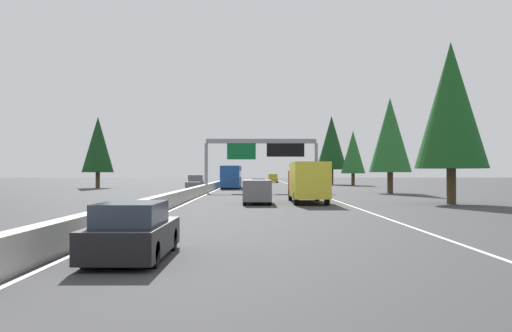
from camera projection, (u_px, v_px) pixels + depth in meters
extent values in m
plane|color=#38383A|center=(213.00, 191.00, 65.82)|extent=(320.00, 320.00, 0.00)
cube|color=#ADAAA3|center=(221.00, 183.00, 85.83)|extent=(180.00, 0.56, 0.90)
cube|color=silver|center=(300.00, 188.00, 75.84)|extent=(160.00, 0.16, 0.01)
cube|color=silver|center=(220.00, 188.00, 75.82)|extent=(160.00, 0.16, 0.01)
cylinder|color=gray|center=(206.00, 168.00, 60.33)|extent=(0.36, 0.36, 5.47)
cylinder|color=gray|center=(316.00, 168.00, 60.35)|extent=(0.36, 0.36, 5.47)
cube|color=gray|center=(261.00, 141.00, 60.38)|extent=(0.50, 12.32, 0.50)
cube|color=#0C602D|center=(241.00, 151.00, 60.21)|extent=(0.12, 3.20, 1.90)
cube|color=black|center=(286.00, 150.00, 60.22)|extent=(0.16, 4.20, 1.50)
cube|color=black|center=(133.00, 238.00, 14.02)|extent=(4.40, 1.80, 0.76)
cube|color=#2D3847|center=(131.00, 213.00, 13.80)|extent=(2.46, 1.51, 0.56)
cylinder|color=black|center=(117.00, 239.00, 15.42)|extent=(0.64, 0.22, 0.64)
cylinder|color=black|center=(172.00, 239.00, 15.42)|extent=(0.64, 0.22, 0.64)
cylinder|color=black|center=(86.00, 254.00, 12.60)|extent=(0.64, 0.22, 0.64)
cylinder|color=black|center=(153.00, 254.00, 12.61)|extent=(0.64, 0.22, 0.64)
cube|color=slate|center=(257.00, 190.00, 38.24)|extent=(5.00, 1.95, 1.44)
cube|color=#2D3847|center=(257.00, 187.00, 35.95)|extent=(0.08, 1.48, 0.56)
cylinder|color=black|center=(245.00, 198.00, 39.93)|extent=(0.70, 0.24, 0.70)
cylinder|color=black|center=(269.00, 198.00, 39.94)|extent=(0.70, 0.24, 0.70)
cylinder|color=black|center=(245.00, 200.00, 36.53)|extent=(0.70, 0.24, 0.70)
cylinder|color=black|center=(270.00, 200.00, 36.54)|extent=(0.70, 0.24, 0.70)
cube|color=#2D6B38|center=(258.00, 186.00, 65.92)|extent=(4.40, 1.80, 0.76)
cube|color=#2D3847|center=(258.00, 181.00, 65.71)|extent=(2.46, 1.51, 0.56)
cylinder|color=black|center=(252.00, 188.00, 67.33)|extent=(0.64, 0.22, 0.64)
cylinder|color=black|center=(265.00, 188.00, 67.33)|extent=(0.64, 0.22, 0.64)
cylinder|color=black|center=(252.00, 188.00, 64.51)|extent=(0.64, 0.22, 0.64)
cylinder|color=black|center=(265.00, 188.00, 64.52)|extent=(0.64, 0.22, 0.64)
cube|color=#AD931E|center=(273.00, 180.00, 117.19)|extent=(5.60, 2.00, 0.70)
cube|color=#AD931E|center=(273.00, 176.00, 118.21)|extent=(2.24, 1.84, 0.90)
cube|color=#2D3847|center=(273.00, 176.00, 118.21)|extent=(2.02, 1.92, 0.41)
cylinder|color=black|center=(269.00, 181.00, 119.03)|extent=(0.80, 0.28, 0.80)
cylinder|color=black|center=(277.00, 181.00, 119.04)|extent=(0.80, 0.28, 0.80)
cylinder|color=black|center=(269.00, 181.00, 115.34)|extent=(0.80, 0.28, 0.80)
cylinder|color=black|center=(277.00, 181.00, 115.34)|extent=(0.80, 0.28, 0.80)
cube|color=#1E4793|center=(231.00, 176.00, 75.37)|extent=(11.50, 2.50, 2.90)
cube|color=#2D3847|center=(231.00, 174.00, 75.38)|extent=(11.04, 2.55, 0.84)
cylinder|color=black|center=(225.00, 184.00, 79.38)|extent=(1.00, 0.30, 1.00)
cylinder|color=black|center=(240.00, 184.00, 79.39)|extent=(1.00, 0.30, 1.00)
cylinder|color=black|center=(222.00, 185.00, 71.33)|extent=(1.00, 0.30, 1.00)
cylinder|color=black|center=(238.00, 185.00, 71.34)|extent=(1.00, 0.30, 1.00)
cube|color=gold|center=(309.00, 180.00, 38.40)|extent=(6.12, 2.40, 2.50)
cube|color=maroon|center=(304.00, 183.00, 42.64)|extent=(2.38, 2.30, 1.90)
cylinder|color=black|center=(290.00, 195.00, 42.46)|extent=(0.90, 0.28, 0.90)
cylinder|color=black|center=(317.00, 195.00, 42.46)|extent=(0.90, 0.28, 0.90)
cylinder|color=black|center=(296.00, 199.00, 36.68)|extent=(0.90, 0.28, 0.90)
cylinder|color=black|center=(327.00, 199.00, 36.69)|extent=(0.90, 0.28, 0.90)
cube|color=slate|center=(195.00, 184.00, 73.35)|extent=(5.60, 2.00, 0.70)
cube|color=slate|center=(196.00, 178.00, 74.37)|extent=(2.24, 1.84, 0.90)
cube|color=#2D3847|center=(196.00, 178.00, 74.37)|extent=(2.02, 1.92, 0.41)
cylinder|color=black|center=(190.00, 185.00, 75.20)|extent=(0.80, 0.28, 0.80)
cylinder|color=black|center=(203.00, 185.00, 75.20)|extent=(0.80, 0.28, 0.80)
cylinder|color=black|center=(187.00, 186.00, 71.50)|extent=(0.80, 0.28, 0.80)
cylinder|color=black|center=(200.00, 186.00, 71.51)|extent=(0.80, 0.28, 0.80)
cylinder|color=#4C3823|center=(451.00, 186.00, 37.73)|extent=(0.63, 0.63, 2.51)
cone|color=#194C1E|center=(451.00, 105.00, 37.80)|extent=(5.02, 5.02, 8.89)
cylinder|color=#4C3823|center=(390.00, 183.00, 57.47)|extent=(0.60, 0.60, 2.25)
cone|color=#236028|center=(390.00, 135.00, 57.53)|extent=(4.49, 4.49, 7.96)
cylinder|color=#4C3823|center=(353.00, 179.00, 91.79)|extent=(0.58, 0.58, 2.05)
cone|color=#236028|center=(353.00, 152.00, 91.85)|extent=(4.10, 4.10, 7.26)
cylinder|color=#4C3823|center=(332.00, 177.00, 98.42)|extent=(0.66, 0.66, 2.77)
cone|color=#143D19|center=(332.00, 143.00, 98.49)|extent=(5.53, 5.53, 9.81)
cylinder|color=#4C3823|center=(98.00, 180.00, 76.52)|extent=(0.60, 0.60, 2.23)
cone|color=#143D19|center=(98.00, 144.00, 76.58)|extent=(4.46, 4.46, 7.91)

